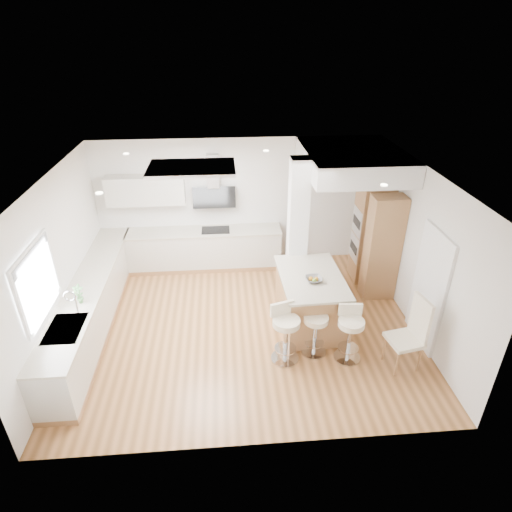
{
  "coord_description": "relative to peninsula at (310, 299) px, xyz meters",
  "views": [
    {
      "loc": [
        -0.31,
        -6.2,
        4.83
      ],
      "look_at": [
        0.23,
        0.4,
        1.21
      ],
      "focal_mm": 30.0,
      "sensor_mm": 36.0,
      "label": 1
    }
  ],
  "objects": [
    {
      "name": "ground",
      "position": [
        -1.16,
        -0.01,
        -0.5
      ],
      "size": [
        6.0,
        6.0,
        0.0
      ],
      "primitive_type": "plane",
      "color": "#AD7240",
      "rests_on": "ground"
    },
    {
      "name": "ceiling",
      "position": [
        -1.16,
        -0.01,
        -0.5
      ],
      "size": [
        6.0,
        5.0,
        0.02
      ],
      "primitive_type": "cube",
      "color": "white",
      "rests_on": "ground"
    },
    {
      "name": "wall_back",
      "position": [
        -1.16,
        2.49,
        0.9
      ],
      "size": [
        6.0,
        0.04,
        2.8
      ],
      "primitive_type": "cube",
      "color": "white",
      "rests_on": "ground"
    },
    {
      "name": "wall_left",
      "position": [
        -4.16,
        -0.01,
        0.9
      ],
      "size": [
        0.04,
        5.0,
        2.8
      ],
      "primitive_type": "cube",
      "color": "white",
      "rests_on": "ground"
    },
    {
      "name": "wall_right",
      "position": [
        1.84,
        -0.01,
        0.9
      ],
      "size": [
        0.04,
        5.0,
        2.8
      ],
      "primitive_type": "cube",
      "color": "white",
      "rests_on": "ground"
    },
    {
      "name": "skylight",
      "position": [
        -1.95,
        0.59,
        2.27
      ],
      "size": [
        4.1,
        2.1,
        0.06
      ],
      "color": "white",
      "rests_on": "ground"
    },
    {
      "name": "window_left",
      "position": [
        -4.11,
        -0.91,
        1.2
      ],
      "size": [
        0.06,
        1.28,
        1.07
      ],
      "color": "white",
      "rests_on": "ground"
    },
    {
      "name": "doorway_right",
      "position": [
        1.82,
        -0.61,
        0.5
      ],
      "size": [
        0.05,
        1.0,
        2.1
      ],
      "color": "#4D453C",
      "rests_on": "ground"
    },
    {
      "name": "counter_left",
      "position": [
        -3.86,
        0.22,
        -0.04
      ],
      "size": [
        0.63,
        4.5,
        1.35
      ],
      "color": "#A57446",
      "rests_on": "ground"
    },
    {
      "name": "counter_back",
      "position": [
        -2.07,
        2.21,
        0.2
      ],
      "size": [
        3.62,
        0.63,
        2.5
      ],
      "color": "#A57446",
      "rests_on": "ground"
    },
    {
      "name": "pillar",
      "position": [
        -0.11,
        0.94,
        0.9
      ],
      "size": [
        0.35,
        0.35,
        2.8
      ],
      "color": "white",
      "rests_on": "ground"
    },
    {
      "name": "soffit",
      "position": [
        0.94,
        1.39,
        2.1
      ],
      "size": [
        1.78,
        2.2,
        0.4
      ],
      "color": "white",
      "rests_on": "ground"
    },
    {
      "name": "oven_column",
      "position": [
        1.52,
        1.22,
        0.55
      ],
      "size": [
        0.63,
        1.21,
        2.1
      ],
      "color": "#A57446",
      "rests_on": "ground"
    },
    {
      "name": "peninsula",
      "position": [
        0.0,
        0.0,
        0.0
      ],
      "size": [
        1.13,
        1.66,
        1.06
      ],
      "rotation": [
        0.0,
        0.0,
        0.03
      ],
      "color": "#A57446",
      "rests_on": "ground"
    },
    {
      "name": "bar_stool_a",
      "position": [
        -0.57,
        -0.92,
        0.07
      ],
      "size": [
        0.57,
        0.57,
        1.01
      ],
      "rotation": [
        0.0,
        0.0,
        0.3
      ],
      "color": "silver",
      "rests_on": "ground"
    },
    {
      "name": "bar_stool_b",
      "position": [
        -0.06,
        -0.79,
        0.02
      ],
      "size": [
        0.51,
        0.51,
        0.92
      ],
      "rotation": [
        0.0,
        0.0,
        -0.27
      ],
      "color": "silver",
      "rests_on": "ground"
    },
    {
      "name": "bar_stool_c",
      "position": [
        0.45,
        -0.98,
        0.04
      ],
      "size": [
        0.47,
        0.47,
        0.97
      ],
      "rotation": [
        0.0,
        0.0,
        -0.08
      ],
      "color": "silver",
      "rests_on": "ground"
    },
    {
      "name": "dining_chair",
      "position": [
        1.35,
        -1.21,
        0.16
      ],
      "size": [
        0.56,
        0.56,
        1.24
      ],
      "rotation": [
        0.0,
        0.0,
        0.19
      ],
      "color": "#EFE3C3",
      "rests_on": "ground"
    }
  ]
}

